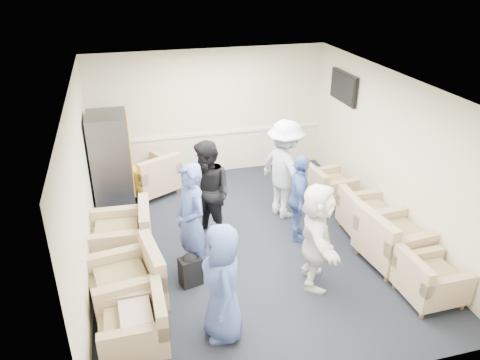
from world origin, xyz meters
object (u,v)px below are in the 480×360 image
object	(u,v)px
armchair_left_mid	(131,283)
armchair_right_far	(327,187)
person_mid_right	(299,199)
armchair_left_near	(138,327)
armchair_right_near	(427,280)
vending_machine	(111,161)
armchair_corner	(152,177)
armchair_right_midfar	(365,216)
person_back_left	(208,193)
person_front_left	(222,283)
person_front_right	(317,236)
armchair_left_far	(125,237)
armchair_right_midnear	(392,242)
person_back_right	(285,170)
person_mid_left	(191,222)

from	to	relation	value
armchair_left_mid	armchair_right_far	bearing A→B (deg)	109.68
armchair_right_far	person_mid_right	size ratio (longest dim) A/B	0.57
armchair_left_near	person_mid_right	bearing A→B (deg)	122.68
armchair_right_near	vending_machine	xyz separation A→B (m)	(-4.11, 4.01, 0.59)
armchair_right_far	armchair_corner	bearing A→B (deg)	63.43
armchair_right_midfar	person_back_left	distance (m)	2.73
person_front_left	person_front_right	distance (m)	1.67
armchair_left_mid	armchair_right_near	distance (m)	4.08
armchair_left_far	armchair_right_near	world-z (taller)	armchair_left_far
vending_machine	armchair_right_midfar	bearing A→B (deg)	-28.19
person_back_left	person_mid_right	xyz separation A→B (m)	(1.45, -0.37, -0.12)
armchair_corner	person_front_right	distance (m)	4.04
armchair_left_near	armchair_right_midnear	world-z (taller)	armchair_right_midnear
armchair_right_far	armchair_right_near	bearing A→B (deg)	176.91
vending_machine	armchair_left_far	bearing A→B (deg)	-86.50
armchair_corner	armchair_right_far	bearing A→B (deg)	131.08
armchair_left_near	person_mid_right	size ratio (longest dim) A/B	0.53
armchair_left_near	armchair_right_midfar	distance (m)	4.29
armchair_right_midfar	person_back_right	xyz separation A→B (m)	(-1.13, 0.96, 0.59)
person_front_left	armchair_corner	bearing A→B (deg)	-171.43
armchair_right_midfar	person_mid_left	size ratio (longest dim) A/B	0.48
armchair_right_near	person_back_right	size ratio (longest dim) A/B	0.44
person_back_left	person_back_right	size ratio (longest dim) A/B	0.96
person_mid_left	vending_machine	bearing A→B (deg)	-176.05
armchair_right_near	person_front_left	size ratio (longest dim) A/B	0.50
armchair_left_mid	armchair_left_far	world-z (taller)	armchair_left_far
vending_machine	person_mid_right	world-z (taller)	vending_machine
armchair_right_far	armchair_corner	distance (m)	3.47
armchair_left_far	person_back_left	world-z (taller)	person_back_left
person_back_right	armchair_right_near	bearing A→B (deg)	-178.93
person_front_left	armchair_right_near	bearing A→B (deg)	90.19
armchair_corner	armchair_left_near	bearing A→B (deg)	54.11
armchair_right_midfar	person_mid_left	xyz separation A→B (m)	(-3.06, -0.37, 0.57)
armchair_left_far	vending_machine	world-z (taller)	vending_machine
armchair_left_mid	armchair_right_midfar	bearing A→B (deg)	93.58
armchair_right_near	person_back_right	distance (m)	3.04
armchair_left_far	person_mid_left	xyz separation A→B (m)	(0.95, -0.70, 0.53)
armchair_left_mid	person_front_right	size ratio (longest dim) A/B	0.66
vending_machine	person_back_left	world-z (taller)	vending_machine
person_back_right	person_mid_right	bearing A→B (deg)	156.08
armchair_left_mid	person_front_right	distance (m)	2.65
person_mid_right	person_front_right	world-z (taller)	person_front_right
person_back_right	person_front_right	bearing A→B (deg)	151.89
armchair_left_near	armchair_right_near	world-z (taller)	armchair_left_near
armchair_right_near	vending_machine	bearing A→B (deg)	44.70
armchair_left_near	person_front_left	bearing A→B (deg)	87.44
armchair_right_near	person_back_left	xyz separation A→B (m)	(-2.61, 2.30, 0.56)
person_mid_left	armchair_right_midfar	bearing A→B (deg)	78.44
vending_machine	armchair_corner	bearing A→B (deg)	17.12
armchair_left_far	armchair_right_near	distance (m)	4.53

